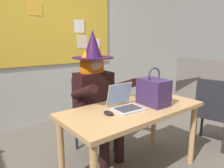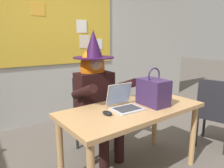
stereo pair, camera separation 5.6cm
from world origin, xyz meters
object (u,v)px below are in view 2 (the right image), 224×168
Objects in this scene: computer_mouse at (107,113)px; chair_extra_corner at (215,111)px; person_costumed at (97,88)px; desk_main at (132,117)px; chair_at_desk at (92,109)px; laptop at (124,103)px; handbag at (153,92)px.

chair_extra_corner is at bearing -17.33° from computer_mouse.
person_costumed is 0.65m from computer_mouse.
chair_at_desk is (-0.07, 0.69, -0.11)m from desk_main.
computer_mouse is (-0.31, -0.03, 0.11)m from desk_main.
desk_main is at bearing 7.39° from person_costumed.
chair_extra_corner reaches higher than desk_main.
laptop reaches higher than desk_main.
computer_mouse is 0.54m from handbag.
chair_at_desk is at bearing 89.85° from laptop.
person_costumed is 0.68m from handbag.
computer_mouse is at bearing -21.30° from person_costumed.
person_costumed is at bearing 96.77° from desk_main.
person_costumed reaches higher than handbag.
handbag reaches higher than computer_mouse.
laptop is at bearing -0.99° from person_costumed.
handbag is at bearing 19.20° from chair_at_desk.
laptop is 0.24m from computer_mouse.
person_costumed is 1.65× the size of chair_extra_corner.
laptop is at bearing -3.53° from chair_at_desk.
computer_mouse is at bearing -20.76° from chair_at_desk.
chair_extra_corner is (1.19, -0.16, -0.13)m from desk_main.
desk_main is 0.32m from handbag.
chair_extra_corner is (1.26, -0.73, -0.31)m from person_costumed.
chair_extra_corner is (1.26, -0.85, -0.02)m from chair_at_desk.
chair_at_desk is 0.32m from person_costumed.
laptop is (-0.01, -0.66, 0.26)m from chair_at_desk.
person_costumed reaches higher than laptop.
desk_main is at bearing 168.34° from handbag.
chair_extra_corner is at bearing -6.51° from handbag.
desk_main is 1.58× the size of chair_at_desk.
laptop reaches higher than chair_at_desk.
handbag reaches higher than desk_main.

